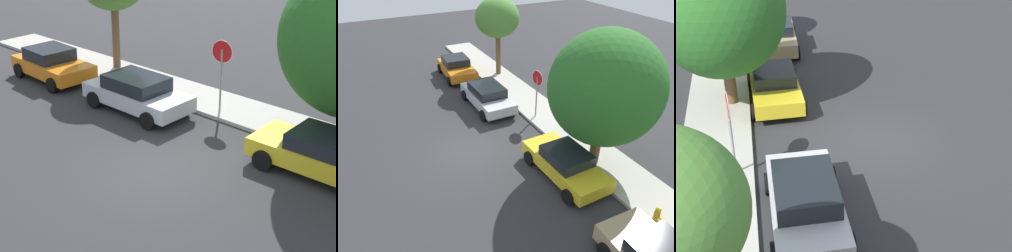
% 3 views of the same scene
% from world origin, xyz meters
% --- Properties ---
extents(ground_plane, '(60.00, 60.00, 0.00)m').
position_xyz_m(ground_plane, '(0.00, 0.00, 0.00)').
color(ground_plane, '#2D2D30').
extents(sidewalk_curb, '(32.00, 2.32, 0.14)m').
position_xyz_m(sidewalk_curb, '(0.00, 5.23, 0.07)').
color(sidewalk_curb, '#B2ADA3').
rests_on(sidewalk_curb, ground_plane).
extents(stop_sign, '(0.85, 0.12, 2.84)m').
position_xyz_m(stop_sign, '(-1.26, 4.61, 1.98)').
color(stop_sign, gray).
rests_on(stop_sign, ground_plane).
extents(parked_car_silver, '(4.30, 2.07, 1.38)m').
position_xyz_m(parked_car_silver, '(-3.76, 2.77, 0.72)').
color(parked_car_silver, silver).
rests_on(parked_car_silver, ground_plane).
extents(parked_car_yellow, '(4.23, 2.08, 1.32)m').
position_xyz_m(parked_car_yellow, '(3.66, 3.06, 0.68)').
color(parked_car_yellow, yellow).
rests_on(parked_car_yellow, ground_plane).
extents(parked_car_orange, '(4.02, 2.28, 1.40)m').
position_xyz_m(parked_car_orange, '(-9.05, 2.73, 0.72)').
color(parked_car_orange, orange).
rests_on(parked_car_orange, ground_plane).
extents(street_tree_near_corner, '(4.67, 4.67, 6.13)m').
position_xyz_m(street_tree_near_corner, '(3.50, 4.79, 3.72)').
color(street_tree_near_corner, brown).
rests_on(street_tree_near_corner, ground_plane).
extents(street_tree_mid_block, '(2.99, 2.99, 5.43)m').
position_xyz_m(street_tree_mid_block, '(-7.97, 5.50, 4.07)').
color(street_tree_mid_block, brown).
rests_on(street_tree_mid_block, ground_plane).
extents(fire_hydrant, '(0.30, 0.22, 0.72)m').
position_xyz_m(fire_hydrant, '(7.35, 4.47, 0.36)').
color(fire_hydrant, gold).
rests_on(fire_hydrant, ground_plane).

